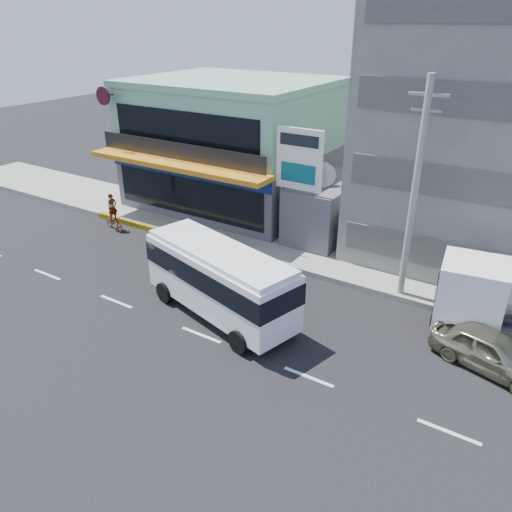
{
  "coord_description": "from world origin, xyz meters",
  "views": [
    {
      "loc": [
        11.18,
        -13.32,
        11.96
      ],
      "look_at": [
        0.31,
        3.76,
        2.2
      ],
      "focal_mm": 35.0,
      "sensor_mm": 36.0,
      "label": 1
    }
  ],
  "objects_px": {
    "shop_building": "(233,148)",
    "sedan": "(492,351)",
    "satellite_dish": "(321,184)",
    "utility_pole_near": "(414,193)",
    "billboard": "(299,167)",
    "minibus": "(220,276)",
    "motorcycle_rider": "(114,218)"
  },
  "relations": [
    {
      "from": "shop_building",
      "to": "sedan",
      "type": "bearing_deg",
      "value": -28.01
    },
    {
      "from": "shop_building",
      "to": "satellite_dish",
      "type": "relative_size",
      "value": 8.27
    },
    {
      "from": "utility_pole_near",
      "to": "billboard",
      "type": "bearing_deg",
      "value": 164.52
    },
    {
      "from": "minibus",
      "to": "billboard",
      "type": "bearing_deg",
      "value": 92.02
    },
    {
      "from": "satellite_dish",
      "to": "utility_pole_near",
      "type": "relative_size",
      "value": 0.15
    },
    {
      "from": "shop_building",
      "to": "satellite_dish",
      "type": "height_order",
      "value": "shop_building"
    },
    {
      "from": "utility_pole_near",
      "to": "minibus",
      "type": "relative_size",
      "value": 1.24
    },
    {
      "from": "satellite_dish",
      "to": "shop_building",
      "type": "bearing_deg",
      "value": 159.79
    },
    {
      "from": "billboard",
      "to": "motorcycle_rider",
      "type": "distance_m",
      "value": 12.23
    },
    {
      "from": "motorcycle_rider",
      "to": "minibus",
      "type": "bearing_deg",
      "value": -21.31
    },
    {
      "from": "minibus",
      "to": "shop_building",
      "type": "bearing_deg",
      "value": 122.42
    },
    {
      "from": "satellite_dish",
      "to": "billboard",
      "type": "bearing_deg",
      "value": -105.52
    },
    {
      "from": "shop_building",
      "to": "sedan",
      "type": "distance_m",
      "value": 21.16
    },
    {
      "from": "satellite_dish",
      "to": "minibus",
      "type": "distance_m",
      "value": 9.43
    },
    {
      "from": "motorcycle_rider",
      "to": "satellite_dish",
      "type": "bearing_deg",
      "value": 22.74
    },
    {
      "from": "shop_building",
      "to": "utility_pole_near",
      "type": "distance_m",
      "value": 15.5
    },
    {
      "from": "shop_building",
      "to": "motorcycle_rider",
      "type": "xyz_separation_m",
      "value": [
        -3.58,
        -7.8,
        -3.24
      ]
    },
    {
      "from": "satellite_dish",
      "to": "motorcycle_rider",
      "type": "relative_size",
      "value": 0.65
    },
    {
      "from": "shop_building",
      "to": "minibus",
      "type": "height_order",
      "value": "shop_building"
    },
    {
      "from": "shop_building",
      "to": "billboard",
      "type": "bearing_deg",
      "value": -32.32
    },
    {
      "from": "billboard",
      "to": "minibus",
      "type": "distance_m",
      "value": 8.07
    },
    {
      "from": "sedan",
      "to": "satellite_dish",
      "type": "bearing_deg",
      "value": 72.57
    },
    {
      "from": "billboard",
      "to": "sedan",
      "type": "distance_m",
      "value": 12.77
    },
    {
      "from": "shop_building",
      "to": "minibus",
      "type": "distance_m",
      "value": 14.63
    },
    {
      "from": "utility_pole_near",
      "to": "sedan",
      "type": "bearing_deg",
      "value": -36.31
    },
    {
      "from": "shop_building",
      "to": "sedan",
      "type": "xyz_separation_m",
      "value": [
        18.46,
        -9.82,
        -3.24
      ]
    },
    {
      "from": "minibus",
      "to": "sedan",
      "type": "xyz_separation_m",
      "value": [
        10.69,
        2.41,
        -1.16
      ]
    },
    {
      "from": "satellite_dish",
      "to": "minibus",
      "type": "xyz_separation_m",
      "value": [
        -0.24,
        -9.28,
        -1.66
      ]
    },
    {
      "from": "utility_pole_near",
      "to": "minibus",
      "type": "distance_m",
      "value": 9.03
    },
    {
      "from": "motorcycle_rider",
      "to": "shop_building",
      "type": "bearing_deg",
      "value": 65.33
    },
    {
      "from": "minibus",
      "to": "sedan",
      "type": "distance_m",
      "value": 11.02
    },
    {
      "from": "satellite_dish",
      "to": "sedan",
      "type": "height_order",
      "value": "satellite_dish"
    }
  ]
}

